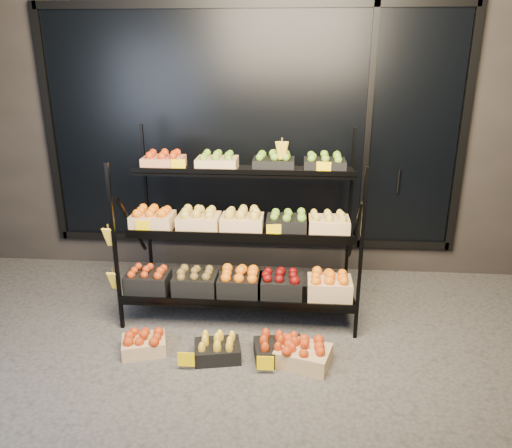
# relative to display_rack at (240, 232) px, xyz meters

# --- Properties ---
(ground) EXTENTS (24.00, 24.00, 0.00)m
(ground) POSITION_rel_display_rack_xyz_m (0.01, -0.60, -0.79)
(ground) COLOR #514F4C
(ground) RESTS_ON ground
(building) EXTENTS (6.00, 2.08, 3.50)m
(building) POSITION_rel_display_rack_xyz_m (0.01, 1.99, 0.96)
(building) COLOR #2D2826
(building) RESTS_ON ground
(display_rack) EXTENTS (2.18, 1.02, 1.69)m
(display_rack) POSITION_rel_display_rack_xyz_m (0.00, 0.00, 0.00)
(display_rack) COLOR black
(display_rack) RESTS_ON ground
(tag_floor_a) EXTENTS (0.13, 0.01, 0.12)m
(tag_floor_a) POSITION_rel_display_rack_xyz_m (-0.31, -1.00, -0.73)
(tag_floor_a) COLOR #FFCD00
(tag_floor_a) RESTS_ON ground
(tag_floor_b) EXTENTS (0.13, 0.01, 0.12)m
(tag_floor_b) POSITION_rel_display_rack_xyz_m (0.30, -1.00, -0.73)
(tag_floor_b) COLOR #FFCD00
(tag_floor_b) RESTS_ON ground
(floor_crate_left) EXTENTS (0.41, 0.34, 0.18)m
(floor_crate_left) POSITION_rel_display_rack_xyz_m (-0.71, -0.77, -0.70)
(floor_crate_left) COLOR #DDB67F
(floor_crate_left) RESTS_ON ground
(floor_crate_midleft) EXTENTS (0.41, 0.33, 0.19)m
(floor_crate_midleft) POSITION_rel_display_rack_xyz_m (-0.09, -0.82, -0.70)
(floor_crate_midleft) COLOR black
(floor_crate_midleft) RESTS_ON ground
(floor_crate_midright) EXTENTS (0.48, 0.41, 0.21)m
(floor_crate_midright) POSITION_rel_display_rack_xyz_m (0.59, -0.84, -0.69)
(floor_crate_midright) COLOR #DDB67F
(floor_crate_midright) RESTS_ON ground
(floor_crate_right) EXTENTS (0.43, 0.35, 0.20)m
(floor_crate_right) POSITION_rel_display_rack_xyz_m (0.40, -0.79, -0.69)
(floor_crate_right) COLOR black
(floor_crate_right) RESTS_ON ground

